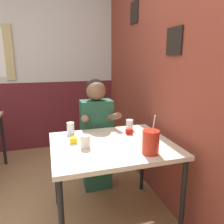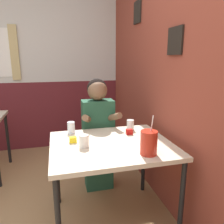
# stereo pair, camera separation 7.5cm
# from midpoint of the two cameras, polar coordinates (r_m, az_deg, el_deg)

# --- Properties ---
(brick_wall_right) EXTENTS (0.08, 4.33, 2.70)m
(brick_wall_right) POSITION_cam_midpoint_polar(r_m,az_deg,el_deg) (2.71, 6.81, 11.28)
(brick_wall_right) COLOR brown
(brick_wall_right) RESTS_ON ground_plane
(back_wall) EXTENTS (5.71, 0.09, 2.70)m
(back_wall) POSITION_cam_midpoint_polar(r_m,az_deg,el_deg) (3.70, -22.14, 11.08)
(back_wall) COLOR silver
(back_wall) RESTS_ON ground_plane
(main_table) EXTENTS (1.02, 0.85, 0.77)m
(main_table) POSITION_cam_midpoint_polar(r_m,az_deg,el_deg) (1.90, -1.13, -10.02)
(main_table) COLOR beige
(main_table) RESTS_ON ground_plane
(person_seated) EXTENTS (0.42, 0.41, 1.26)m
(person_seated) POSITION_cam_midpoint_polar(r_m,az_deg,el_deg) (2.44, -4.91, -5.29)
(person_seated) COLOR #235138
(person_seated) RESTS_ON ground_plane
(cocktail_pitcher) EXTENTS (0.13, 0.13, 0.30)m
(cocktail_pitcher) POSITION_cam_midpoint_polar(r_m,az_deg,el_deg) (1.66, 8.77, -7.80)
(cocktail_pitcher) COLOR #B22819
(cocktail_pitcher) RESTS_ON main_table
(glass_near_pitcher) EXTENTS (0.07, 0.07, 0.11)m
(glass_near_pitcher) POSITION_cam_midpoint_polar(r_m,az_deg,el_deg) (2.13, -11.77, -4.14)
(glass_near_pitcher) COLOR silver
(glass_near_pitcher) RESTS_ON main_table
(glass_center) EXTENTS (0.07, 0.07, 0.10)m
(glass_center) POSITION_cam_midpoint_polar(r_m,az_deg,el_deg) (2.20, 3.62, -3.34)
(glass_center) COLOR silver
(glass_center) RESTS_ON main_table
(glass_far_side) EXTENTS (0.08, 0.08, 0.10)m
(glass_far_side) POSITION_cam_midpoint_polar(r_m,az_deg,el_deg) (1.79, -8.25, -7.61)
(glass_far_side) COLOR silver
(glass_far_side) RESTS_ON main_table
(condiment_ketchup) EXTENTS (0.06, 0.04, 0.05)m
(condiment_ketchup) POSITION_cam_midpoint_polar(r_m,az_deg,el_deg) (2.08, 3.45, -5.12)
(condiment_ketchup) COLOR #B7140F
(condiment_ketchup) RESTS_ON main_table
(condiment_mustard) EXTENTS (0.06, 0.04, 0.05)m
(condiment_mustard) POSITION_cam_midpoint_polar(r_m,az_deg,el_deg) (1.90, -11.16, -7.28)
(condiment_mustard) COLOR yellow
(condiment_mustard) RESTS_ON main_table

